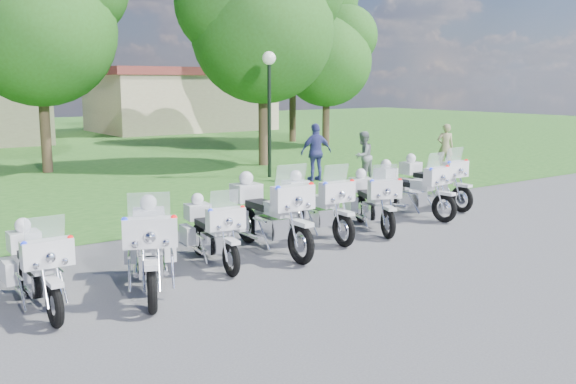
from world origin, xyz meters
TOP-DOWN VIEW (x-y plane):
  - ground at (0.00, 0.00)m, footprint 100.00×100.00m
  - grass_lawn at (0.00, 27.00)m, footprint 100.00×48.00m
  - motorcycle_0 at (-6.10, -0.15)m, footprint 0.71×2.15m
  - motorcycle_1 at (-4.47, -0.34)m, footprint 1.40×2.32m
  - motorcycle_2 at (-3.00, 0.42)m, footprint 0.85×2.10m
  - motorcycle_3 at (-1.72, 0.55)m, footprint 0.88×2.60m
  - motorcycle_4 at (-0.29, 0.95)m, footprint 0.86×2.37m
  - motorcycle_5 at (1.15, 0.80)m, footprint 1.25×2.12m
  - motorcycle_6 at (2.83, 1.29)m, footprint 0.94×2.35m
  - motorcycle_7 at (4.18, 1.82)m, footprint 0.78×2.36m
  - lamp_post at (3.66, 8.50)m, footprint 0.44×0.44m
  - tree_1 at (-2.16, 14.09)m, footprint 6.20×5.29m
  - tree_2 at (5.21, 11.35)m, footprint 6.30×5.37m
  - tree_3 at (12.05, 16.00)m, footprint 5.24×4.47m
  - tree_4 at (11.99, 18.81)m, footprint 7.11×6.07m
  - building_east at (11.00, 30.00)m, footprint 11.44×7.28m
  - bystander_a at (9.95, 6.37)m, footprint 0.73×0.68m
  - bystander_b at (5.68, 6.10)m, footprint 0.92×0.81m
  - bystander_c at (4.43, 6.96)m, footprint 1.15×0.63m

SIDE VIEW (x-z plane):
  - ground at x=0.00m, z-range 0.00..0.00m
  - grass_lawn at x=0.00m, z-range 0.00..0.01m
  - motorcycle_2 at x=-3.00m, z-range -0.12..1.30m
  - motorcycle_0 at x=-6.10m, z-range -0.12..1.32m
  - motorcycle_5 at x=1.15m, z-range -0.12..1.38m
  - motorcycle_6 at x=2.83m, z-range -0.13..1.45m
  - motorcycle_7 at x=4.18m, z-range -0.13..1.45m
  - motorcycle_4 at x=-0.29m, z-range -0.13..1.46m
  - motorcycle_1 at x=-4.47m, z-range -0.14..1.52m
  - motorcycle_3 at x=-1.72m, z-range -0.14..1.60m
  - bystander_b at x=5.68m, z-range 0.00..1.60m
  - bystander_a at x=9.95m, z-range 0.00..1.67m
  - bystander_c at x=4.43m, z-range 0.00..1.86m
  - building_east at x=11.00m, z-range 0.02..4.12m
  - lamp_post at x=3.66m, z-range 1.06..5.22m
  - tree_3 at x=12.05m, z-range 1.13..8.11m
  - tree_1 at x=-2.16m, z-range 1.34..9.60m
  - tree_2 at x=5.21m, z-range 1.36..9.75m
  - tree_4 at x=11.99m, z-range 1.53..11.02m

